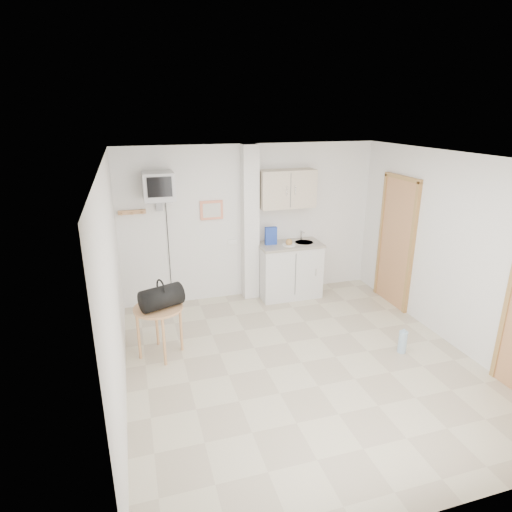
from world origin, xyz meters
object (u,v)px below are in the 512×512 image
object	(u,v)px
crt_television	(159,187)
duffel_bag	(161,297)
water_bottle	(403,342)
round_table	(159,313)

from	to	relation	value
crt_television	duffel_bag	xyz separation A→B (m)	(-0.15, -1.36, -1.12)
duffel_bag	water_bottle	xyz separation A→B (m)	(2.95, -0.80, -0.66)
crt_television	round_table	world-z (taller)	crt_television
crt_television	duffel_bag	distance (m)	1.77
water_bottle	crt_television	bearing A→B (deg)	142.24
crt_television	round_table	distance (m)	1.90
crt_television	water_bottle	xyz separation A→B (m)	(2.79, -2.16, -1.79)
crt_television	round_table	bearing A→B (deg)	-98.63
round_table	water_bottle	bearing A→B (deg)	-15.77
crt_television	round_table	xyz separation A→B (m)	(-0.20, -1.32, -1.36)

